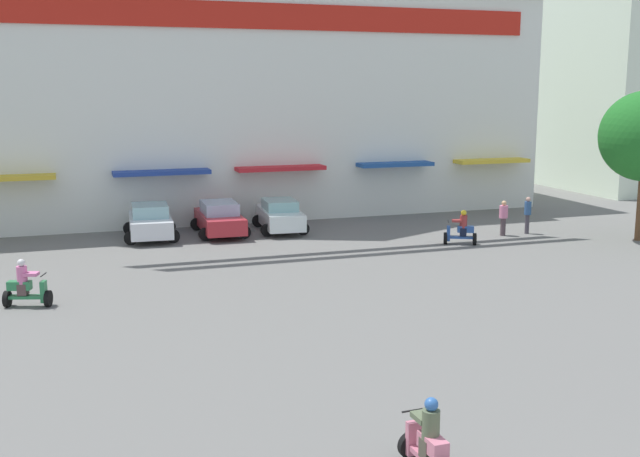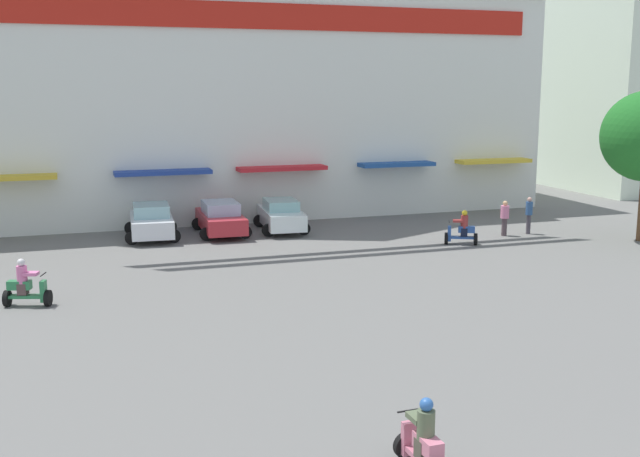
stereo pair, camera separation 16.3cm
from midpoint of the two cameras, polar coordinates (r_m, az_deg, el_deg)
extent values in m
plane|color=slate|center=(22.89, 0.86, -6.89)|extent=(128.00, 128.00, 0.00)
cube|color=white|center=(43.36, -9.19, 9.08)|extent=(36.81, 10.32, 11.77)
cube|color=red|center=(38.37, -8.00, 15.46)|extent=(33.87, 0.12, 1.25)
cube|color=gold|center=(37.27, -21.77, 3.53)|extent=(3.43, 1.10, 0.20)
cube|color=navy|center=(37.51, -11.77, 4.09)|extent=(4.57, 1.10, 0.20)
cube|color=red|center=(38.68, -3.05, 4.48)|extent=(4.50, 1.10, 0.20)
cube|color=#204D96|center=(40.84, 5.49, 4.76)|extent=(4.07, 1.10, 0.20)
cube|color=gold|center=(43.56, 12.52, 4.92)|extent=(4.24, 1.10, 0.20)
cylinder|color=brown|center=(37.27, 22.54, 1.65)|extent=(0.28, 0.28, 3.27)
cube|color=silver|center=(35.86, -12.60, 0.29)|extent=(2.11, 4.14, 0.77)
cube|color=#93C3C8|center=(35.75, -12.64, 1.33)|extent=(1.71, 2.12, 0.55)
cylinder|color=black|center=(37.12, -14.07, 0.01)|extent=(0.61, 0.21, 0.60)
cylinder|color=black|center=(37.19, -11.25, 0.15)|extent=(0.61, 0.21, 0.60)
cylinder|color=black|center=(34.67, -14.00, -0.71)|extent=(0.61, 0.21, 0.60)
cylinder|color=black|center=(34.74, -10.98, -0.56)|extent=(0.61, 0.21, 0.60)
cube|color=#B1272F|center=(36.33, -7.58, 0.55)|extent=(1.92, 4.44, 0.72)
cube|color=#A2B5D3|center=(36.22, -7.61, 1.54)|extent=(1.60, 2.24, 0.56)
cylinder|color=black|center=(37.58, -9.26, 0.32)|extent=(0.60, 0.18, 0.60)
cylinder|color=black|center=(37.85, -6.59, 0.46)|extent=(0.60, 0.18, 0.60)
cylinder|color=black|center=(34.93, -8.64, -0.43)|extent=(0.60, 0.18, 0.60)
cylinder|color=black|center=(35.22, -5.77, -0.27)|extent=(0.60, 0.18, 0.60)
cube|color=white|center=(36.94, -3.12, 0.83)|extent=(2.07, 4.34, 0.78)
cube|color=#8CC3C3|center=(36.84, -3.13, 1.79)|extent=(1.64, 2.22, 0.47)
cylinder|color=black|center=(38.12, -4.74, 0.56)|extent=(0.61, 0.22, 0.60)
cylinder|color=black|center=(38.42, -2.23, 0.67)|extent=(0.61, 0.22, 0.60)
cylinder|color=black|center=(35.59, -4.07, -0.14)|extent=(0.61, 0.22, 0.60)
cylinder|color=black|center=(35.91, -1.40, -0.02)|extent=(0.61, 0.22, 0.60)
cylinder|color=black|center=(14.92, 6.49, -15.71)|extent=(0.52, 0.16, 0.52)
cube|color=#D37289|center=(14.43, 7.59, -16.43)|extent=(0.31, 1.04, 0.10)
cube|color=#D37289|center=(14.11, 8.04, -15.55)|extent=(0.32, 0.67, 0.28)
cube|color=#D37289|center=(14.74, 6.72, -15.17)|extent=(0.32, 0.15, 0.65)
cylinder|color=black|center=(14.53, 6.72, -13.24)|extent=(0.52, 0.05, 0.04)
cube|color=#4C473A|center=(14.24, 7.84, -15.83)|extent=(0.33, 0.29, 0.36)
cylinder|color=#596548|center=(14.05, 7.88, -14.20)|extent=(0.33, 0.33, 0.53)
sphere|color=#2F61AB|center=(13.89, 7.92, -12.79)|extent=(0.25, 0.25, 0.25)
cube|color=#596548|center=(14.24, 7.38, -13.71)|extent=(0.35, 0.45, 0.10)
cylinder|color=black|center=(34.29, 9.15, -0.72)|extent=(0.36, 0.53, 0.52)
cylinder|color=black|center=(34.35, 11.27, -0.77)|extent=(0.36, 0.53, 0.52)
cube|color=#274D97|center=(34.31, 10.21, -0.64)|extent=(1.13, 0.75, 0.10)
cube|color=#274D97|center=(34.25, 10.62, -0.05)|extent=(0.77, 0.59, 0.28)
cube|color=#274D97|center=(34.25, 9.37, -0.35)|extent=(0.27, 0.35, 0.67)
cylinder|color=black|center=(34.16, 9.36, 0.54)|extent=(0.26, 0.48, 0.04)
cube|color=black|center=(34.27, 10.44, -0.24)|extent=(0.39, 0.41, 0.36)
cylinder|color=maroon|center=(34.18, 10.47, 0.51)|extent=(0.43, 0.43, 0.56)
sphere|color=gold|center=(34.12, 10.49, 1.15)|extent=(0.25, 0.25, 0.25)
cube|color=maroon|center=(34.17, 10.00, 0.57)|extent=(0.55, 0.50, 0.10)
cylinder|color=black|center=(25.80, -19.69, -4.91)|extent=(0.29, 0.54, 0.52)
cylinder|color=black|center=(26.22, -22.36, -4.85)|extent=(0.29, 0.54, 0.52)
cube|color=#2A7C48|center=(25.98, -21.04, -4.76)|extent=(1.16, 0.60, 0.10)
cube|color=#2A7C48|center=(25.97, -21.57, -3.95)|extent=(0.77, 0.50, 0.28)
cube|color=#2A7C48|center=(25.78, -19.99, -4.42)|extent=(0.23, 0.35, 0.68)
cylinder|color=black|center=(25.64, -20.01, -3.24)|extent=(0.19, 0.51, 0.04)
cube|color=#533F3E|center=(25.97, -21.34, -4.21)|extent=(0.36, 0.39, 0.36)
cylinder|color=pink|center=(25.86, -21.41, -3.23)|extent=(0.40, 0.40, 0.56)
sphere|color=silver|center=(25.77, -21.47, -2.39)|extent=(0.25, 0.25, 0.25)
cube|color=pink|center=(25.76, -20.82, -3.18)|extent=(0.52, 0.45, 0.10)
cylinder|color=#46414A|center=(37.50, 14.99, 0.31)|extent=(0.27, 0.27, 0.91)
cylinder|color=#31558A|center=(37.38, 15.05, 1.47)|extent=(0.43, 0.43, 0.62)
sphere|color=tan|center=(37.32, 15.08, 2.11)|extent=(0.22, 0.22, 0.22)
cylinder|color=#4F4045|center=(36.75, 13.30, 0.13)|extent=(0.35, 0.35, 0.83)
cylinder|color=pink|center=(36.63, 13.35, 1.21)|extent=(0.56, 0.56, 0.58)
sphere|color=tan|center=(36.57, 13.37, 1.84)|extent=(0.23, 0.23, 0.23)
camera|label=1|loc=(0.08, -90.17, -0.03)|focal=43.13mm
camera|label=2|loc=(0.08, 89.83, 0.03)|focal=43.13mm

